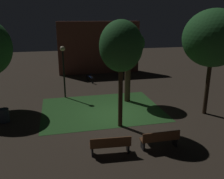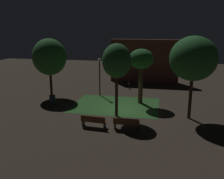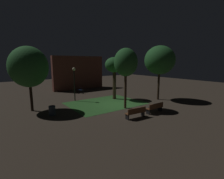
{
  "view_description": "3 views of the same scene",
  "coord_description": "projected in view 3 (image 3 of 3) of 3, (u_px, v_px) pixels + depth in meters",
  "views": [
    {
      "loc": [
        -3.21,
        -13.33,
        5.87
      ],
      "look_at": [
        0.19,
        1.32,
        1.24
      ],
      "focal_mm": 38.36,
      "sensor_mm": 36.0,
      "label": 1
    },
    {
      "loc": [
        3.37,
        -20.36,
        6.98
      ],
      "look_at": [
        -0.95,
        1.33,
        1.4
      ],
      "focal_mm": 40.47,
      "sensor_mm": 36.0,
      "label": 2
    },
    {
      "loc": [
        -10.02,
        -13.23,
        4.47
      ],
      "look_at": [
        0.49,
        1.31,
        1.39
      ],
      "focal_mm": 26.02,
      "sensor_mm": 36.0,
      "label": 3
    }
  ],
  "objects": [
    {
      "name": "bench_corner",
      "position": [
        155.0,
        108.0,
        14.3
      ],
      "size": [
        1.8,
        0.48,
        0.88
      ],
      "color": "brown",
      "rests_on": "ground"
    },
    {
      "name": "bicycle",
      "position": [
        80.0,
        91.0,
        23.22
      ],
      "size": [
        0.48,
        1.64,
        0.93
      ],
      "color": "black",
      "rests_on": "ground"
    },
    {
      "name": "grass_lawn",
      "position": [
        105.0,
        103.0,
        17.68
      ],
      "size": [
        7.67,
        5.87,
        0.01
      ],
      "primitive_type": "cube",
      "color": "#2D6028",
      "rests_on": "ground"
    },
    {
      "name": "trash_bin",
      "position": [
        52.0,
        110.0,
        13.72
      ],
      "size": [
        0.54,
        0.54,
        0.79
      ],
      "primitive_type": "cylinder",
      "color": "#2D3842",
      "rests_on": "ground"
    },
    {
      "name": "bench_path_side",
      "position": [
        136.0,
        112.0,
        12.95
      ],
      "size": [
        1.83,
        0.61,
        0.88
      ],
      "color": "brown",
      "rests_on": "ground"
    },
    {
      "name": "tree_back_right",
      "position": [
        29.0,
        67.0,
        14.31
      ],
      "size": [
        3.33,
        3.33,
        5.83
      ],
      "color": "#2D2116",
      "rests_on": "ground"
    },
    {
      "name": "tree_left_canopy",
      "position": [
        114.0,
        66.0,
        19.14
      ],
      "size": [
        2.22,
        2.22,
        5.02
      ],
      "color": "#423021",
      "rests_on": "ground"
    },
    {
      "name": "ground_plane",
      "position": [
        115.0,
        105.0,
        17.11
      ],
      "size": [
        60.0,
        60.0,
        0.0
      ],
      "primitive_type": "plane",
      "color": "#3D3328"
    },
    {
      "name": "building_wall_backdrop",
      "position": [
        79.0,
        73.0,
        26.56
      ],
      "size": [
        8.52,
        0.8,
        5.38
      ],
      "primitive_type": "cube",
      "color": "brown",
      "rests_on": "ground"
    },
    {
      "name": "tree_near_wall",
      "position": [
        160.0,
        60.0,
        18.75
      ],
      "size": [
        3.48,
        3.48,
        6.31
      ],
      "color": "#38281C",
      "rests_on": "ground"
    },
    {
      "name": "lamp_post_path_center",
      "position": [
        74.0,
        78.0,
        18.31
      ],
      "size": [
        0.36,
        0.36,
        3.84
      ],
      "color": "black",
      "rests_on": "ground"
    },
    {
      "name": "tree_lawn_side",
      "position": [
        126.0,
        63.0,
        15.1
      ],
      "size": [
        2.22,
        2.22,
        5.73
      ],
      "color": "#423021",
      "rests_on": "ground"
    }
  ]
}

